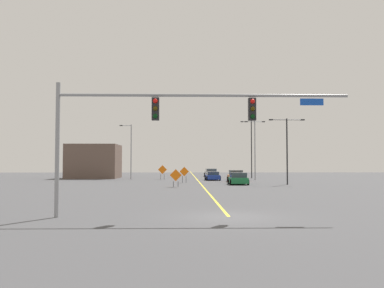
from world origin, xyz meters
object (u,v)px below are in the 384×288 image
object	(u,v)px
car_blue_mid	(213,176)
car_green_distant	(238,179)
traffic_signal_assembly	(161,117)
car_orange_near	(236,177)
street_lamp_near_left	(255,145)
car_silver_far	(211,173)
street_lamp_far_left	(287,145)
street_lamp_mid_right	(251,147)
construction_sign_median_near	(176,176)
construction_sign_right_shoulder	(162,170)
construction_sign_median_far	(184,173)
street_lamp_near_right	(130,149)

from	to	relation	value
car_blue_mid	car_green_distant	bearing A→B (deg)	-79.93
car_blue_mid	traffic_signal_assembly	bearing A→B (deg)	-97.52
car_blue_mid	car_orange_near	size ratio (longest dim) A/B	1.03
street_lamp_near_left	car_silver_far	world-z (taller)	street_lamp_near_left
traffic_signal_assembly	car_blue_mid	world-z (taller)	traffic_signal_assembly
street_lamp_far_left	car_green_distant	world-z (taller)	street_lamp_far_left
street_lamp_mid_right	construction_sign_median_near	size ratio (longest dim) A/B	5.07
street_lamp_far_left	car_silver_far	distance (m)	28.46
street_lamp_far_left	car_blue_mid	bearing A→B (deg)	122.00
street_lamp_near_left	construction_sign_right_shoulder	bearing A→B (deg)	169.44
car_orange_near	car_blue_mid	bearing A→B (deg)	116.61
car_silver_far	car_blue_mid	bearing A→B (deg)	-93.07
street_lamp_mid_right	car_silver_far	bearing A→B (deg)	127.42
car_silver_far	car_orange_near	bearing A→B (deg)	-84.79
street_lamp_near_left	car_green_distant	world-z (taller)	street_lamp_near_left
street_lamp_far_left	car_green_distant	xyz separation A→B (m)	(-5.58, 0.48, -3.92)
car_silver_far	street_lamp_near_left	bearing A→B (deg)	-69.75
construction_sign_right_shoulder	car_green_distant	xyz separation A→B (m)	(9.44, -14.71, -0.70)
construction_sign_right_shoulder	car_green_distant	distance (m)	17.49
construction_sign_median_near	construction_sign_right_shoulder	bearing A→B (deg)	96.79
street_lamp_mid_right	car_silver_far	world-z (taller)	street_lamp_mid_right
traffic_signal_assembly	car_blue_mid	bearing A→B (deg)	82.48
street_lamp_far_left	traffic_signal_assembly	bearing A→B (deg)	-115.01
street_lamp_far_left	construction_sign_right_shoulder	world-z (taller)	street_lamp_far_left
street_lamp_near_left	street_lamp_mid_right	bearing A→B (deg)	85.50
construction_sign_median_near	car_blue_mid	xyz separation A→B (m)	(5.00, 16.72, -0.55)
construction_sign_right_shoulder	car_silver_far	distance (m)	14.64
traffic_signal_assembly	construction_sign_median_far	distance (m)	32.74
street_lamp_mid_right	street_lamp_far_left	distance (m)	19.59
traffic_signal_assembly	car_silver_far	world-z (taller)	traffic_signal_assembly
traffic_signal_assembly	car_silver_far	bearing A→B (deg)	83.69
traffic_signal_assembly	car_green_distant	world-z (taller)	traffic_signal_assembly
traffic_signal_assembly	street_lamp_near_left	bearing A→B (deg)	74.12
street_lamp_near_right	car_silver_far	distance (m)	18.20
street_lamp_near_left	traffic_signal_assembly	bearing A→B (deg)	-105.88
construction_sign_right_shoulder	car_silver_far	size ratio (longest dim) A/B	0.46
traffic_signal_assembly	construction_sign_median_far	bearing A→B (deg)	87.89
traffic_signal_assembly	street_lamp_near_right	bearing A→B (deg)	99.12
street_lamp_near_right	construction_sign_median_near	bearing A→B (deg)	-69.88
street_lamp_mid_right	construction_sign_median_far	xyz separation A→B (m)	(-10.86, -14.82, -3.81)
street_lamp_mid_right	car_orange_near	size ratio (longest dim) A/B	2.18
construction_sign_right_shoulder	car_silver_far	bearing A→B (deg)	56.15
street_lamp_mid_right	car_blue_mid	bearing A→B (deg)	-132.94
construction_sign_right_shoulder	traffic_signal_assembly	bearing A→B (deg)	-87.28
construction_sign_median_near	construction_sign_median_far	world-z (taller)	construction_sign_median_far
car_green_distant	car_silver_far	xyz separation A→B (m)	(-1.29, 26.86, 0.02)
car_green_distant	car_silver_far	distance (m)	26.89
car_silver_far	street_lamp_far_left	bearing A→B (deg)	-75.89
street_lamp_near_right	car_green_distant	xyz separation A→B (m)	(14.30, -14.72, -3.88)
street_lamp_far_left	car_orange_near	bearing A→B (deg)	125.73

